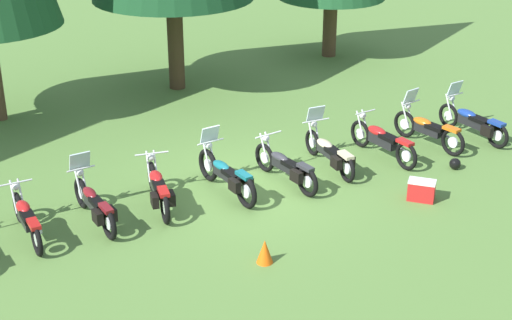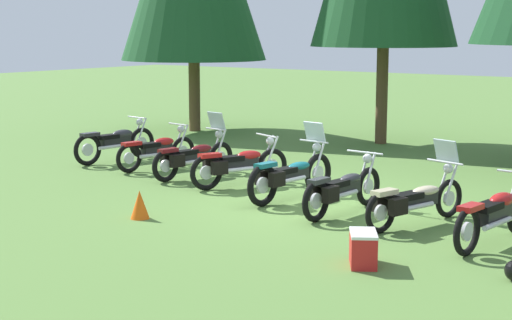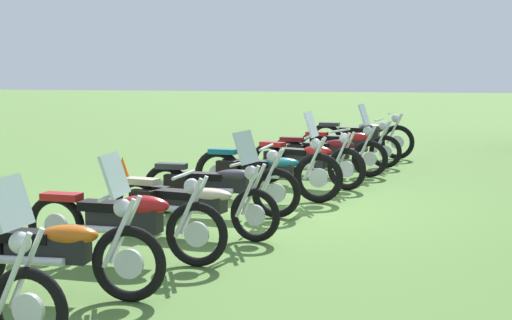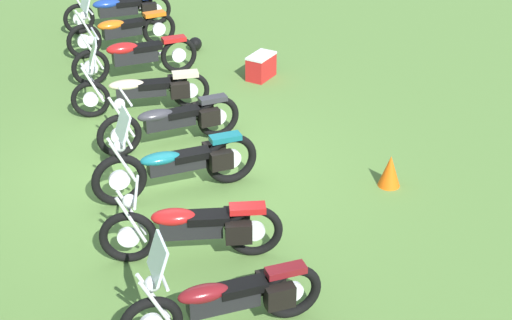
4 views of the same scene
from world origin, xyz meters
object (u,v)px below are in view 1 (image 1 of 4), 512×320
Objects in this scene: motorcycle_3 at (159,188)px; motorcycle_4 at (227,175)px; picnic_cooler at (421,190)px; motorcycle_2 at (95,204)px; dropped_helmet at (455,164)px; motorcycle_6 at (330,151)px; traffic_cone at (265,251)px; motorcycle_1 at (27,218)px; motorcycle_8 at (428,128)px; motorcycle_9 at (474,121)px; motorcycle_5 at (287,166)px; motorcycle_7 at (382,140)px.

motorcycle_4 reaches higher than motorcycle_3.
motorcycle_4 is at bearing 135.87° from picnic_cooler.
dropped_helmet is (7.89, -3.20, -0.31)m from motorcycle_2.
motorcycle_6 is 4.74× the size of traffic_cone.
picnic_cooler is at bearing -107.33° from motorcycle_1.
motorcycle_3 is 7.64× the size of dropped_helmet.
motorcycle_2 is 3.82m from traffic_cone.
traffic_cone is (1.68, -3.43, -0.21)m from motorcycle_2.
motorcycle_8 is at bearing 13.04° from traffic_cone.
motorcycle_8 is (2.88, -0.62, 0.03)m from motorcycle_6.
motorcycle_9 is at bearing 7.92° from traffic_cone.
picnic_cooler is at bearing -127.41° from motorcycle_4.
dropped_helmet is (3.62, -2.01, -0.30)m from motorcycle_5.
motorcycle_4 is 1.03× the size of motorcycle_5.
motorcycle_8 reaches higher than motorcycle_5.
picnic_cooler reaches higher than dropped_helmet.
motorcycle_4 reaches higher than motorcycle_9.
picnic_cooler is (1.73, -2.50, -0.20)m from motorcycle_5.
motorcycle_3 reaches higher than dropped_helmet.
motorcycle_5 is 5.69m from motorcycle_9.
motorcycle_2 is at bearing 102.52° from motorcycle_3.
motorcycle_4 is 4.25m from motorcycle_7.
motorcycle_8 is at bearing -94.82° from motorcycle_4.
motorcycle_8 is 1.41m from motorcycle_9.
motorcycle_5 is at bearing 85.70° from motorcycle_9.
motorcycle_4 is at bearing 65.48° from traffic_cone.
motorcycle_7 is at bearing -91.52° from motorcycle_1.
motorcycle_1 is at bearing 83.62° from motorcycle_7.
traffic_cone is (-5.39, -1.83, -0.23)m from motorcycle_7.
motorcycle_2 reaches higher than traffic_cone.
motorcycle_6 is at bearing -86.93° from motorcycle_5.
motorcycle_1 is at bearing 151.11° from picnic_cooler.
motorcycle_2 reaches higher than motorcycle_3.
motorcycle_3 reaches higher than motorcycle_1.
motorcycle_5 is 4.15m from dropped_helmet.
motorcycle_2 is 4.69× the size of traffic_cone.
motorcycle_1 is 9.89m from dropped_helmet.
motorcycle_6 is 8.27× the size of dropped_helmet.
motorcycle_5 is 3.36× the size of picnic_cooler.
motorcycle_1 is 0.91× the size of motorcycle_7.
picnic_cooler is at bearing 116.86° from motorcycle_9.
motorcycle_9 is 8.26m from traffic_cone.
motorcycle_2 is 1.42m from motorcycle_3.
motorcycle_2 is 1.07× the size of motorcycle_3.
motorcycle_2 is at bearing 79.15° from motorcycle_5.
motorcycle_2 is 0.99× the size of motorcycle_6.
motorcycle_4 is (1.53, -0.44, 0.02)m from motorcycle_3.
motorcycle_7 is at bearing 81.80° from motorcycle_8.
motorcycle_7 reaches higher than traffic_cone.
motorcycle_2 is 0.95× the size of motorcycle_4.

